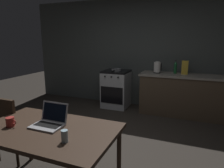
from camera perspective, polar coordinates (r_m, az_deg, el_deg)
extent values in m
plane|color=#2D2823|center=(3.06, -4.28, -19.31)|extent=(12.00, 12.00, 0.00)
cube|color=#424746|center=(4.87, 11.59, 8.46)|extent=(6.40, 0.10, 2.57)
cube|color=#4C3D2D|center=(4.59, 21.56, -3.36)|extent=(2.10, 0.60, 0.85)
cube|color=gray|center=(4.49, 22.01, 2.12)|extent=(2.16, 0.64, 0.04)
cube|color=#B7BABF|center=(4.87, 1.20, -1.56)|extent=(0.60, 0.60, 0.85)
cube|color=black|center=(4.79, 1.22, 3.62)|extent=(0.60, 0.60, 0.04)
cube|color=black|center=(4.62, -0.13, -3.25)|extent=(0.54, 0.01, 0.39)
cylinder|color=black|center=(4.57, -2.04, 2.17)|extent=(0.04, 0.02, 0.04)
cylinder|color=black|center=(4.51, -0.18, 2.04)|extent=(0.04, 0.02, 0.04)
cylinder|color=black|center=(4.45, 1.73, 1.90)|extent=(0.04, 0.02, 0.04)
cube|color=#332319|center=(2.18, -17.77, -12.45)|extent=(1.40, 0.85, 0.04)
cylinder|color=#332319|center=(2.98, -22.57, -13.67)|extent=(0.05, 0.05, 0.69)
cylinder|color=#332319|center=(2.35, 2.00, -20.00)|extent=(0.05, 0.05, 0.69)
cube|color=#2D2116|center=(2.89, -28.54, -7.71)|extent=(0.38, 0.04, 0.42)
cylinder|color=#2D2116|center=(2.95, -25.49, -16.95)|extent=(0.04, 0.04, 0.44)
cube|color=#99999E|center=(2.21, -18.08, -11.38)|extent=(0.32, 0.22, 0.02)
cube|color=black|center=(2.21, -17.84, -11.01)|extent=(0.28, 0.12, 0.00)
cube|color=#99999E|center=(2.27, -16.04, -7.61)|extent=(0.32, 0.06, 0.20)
cube|color=black|center=(2.26, -16.11, -7.68)|extent=(0.29, 0.05, 0.18)
cylinder|color=black|center=(4.54, 12.67, 3.21)|extent=(0.15, 0.15, 0.02)
cylinder|color=silver|center=(4.52, 12.74, 4.70)|extent=(0.15, 0.15, 0.22)
cylinder|color=silver|center=(4.51, 12.81, 6.18)|extent=(0.09, 0.09, 0.02)
cube|color=black|center=(4.51, 13.85, 4.77)|extent=(0.02, 0.02, 0.15)
cylinder|color=gray|center=(4.76, 1.21, 3.89)|extent=(0.22, 0.22, 0.01)
torus|color=gray|center=(4.76, 1.21, 4.26)|extent=(0.23, 0.23, 0.02)
cylinder|color=black|center=(4.58, 0.34, 3.72)|extent=(0.02, 0.18, 0.02)
cylinder|color=#9E2D28|center=(2.35, -27.02, -9.59)|extent=(0.08, 0.08, 0.10)
torus|color=#9E2D28|center=(2.31, -26.13, -9.75)|extent=(0.05, 0.01, 0.05)
cylinder|color=#99B7C6|center=(1.85, -13.37, -14.27)|extent=(0.06, 0.06, 0.11)
cube|color=gold|center=(4.49, 20.04, 4.41)|extent=(0.13, 0.05, 0.29)
cylinder|color=#19592D|center=(4.56, 17.59, 4.17)|extent=(0.07, 0.07, 0.21)
cone|color=#19592D|center=(4.55, 17.70, 5.84)|extent=(0.07, 0.07, 0.06)
cylinder|color=black|center=(4.54, 17.74, 6.34)|extent=(0.03, 0.03, 0.02)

